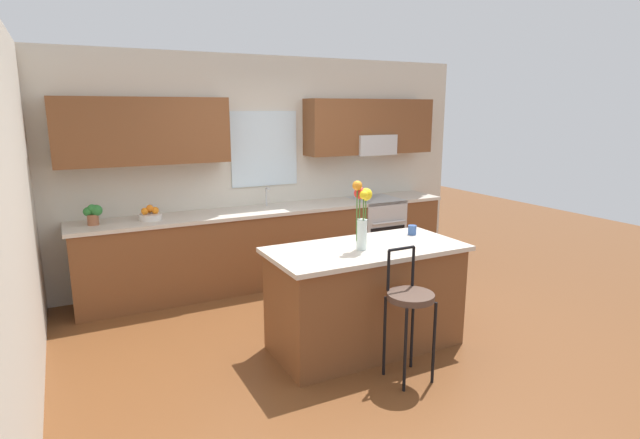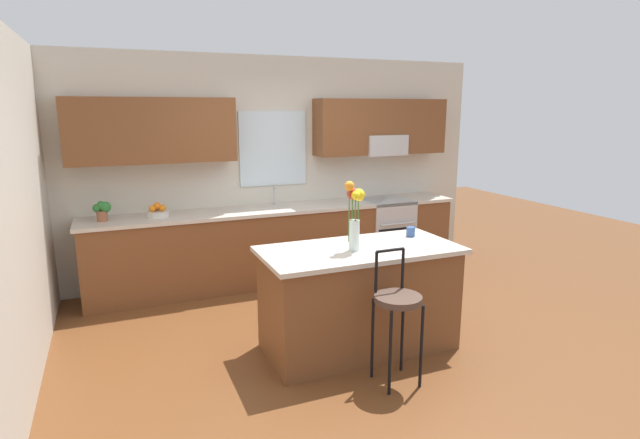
{
  "view_description": "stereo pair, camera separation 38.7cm",
  "coord_description": "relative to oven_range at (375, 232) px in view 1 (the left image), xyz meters",
  "views": [
    {
      "loc": [
        -2.22,
        -3.81,
        2.09
      ],
      "look_at": [
        0.02,
        0.55,
        1.0
      ],
      "focal_mm": 28.32,
      "sensor_mm": 36.0,
      "label": 1
    },
    {
      "loc": [
        -1.87,
        -3.98,
        2.09
      ],
      "look_at": [
        0.02,
        0.55,
        1.0
      ],
      "focal_mm": 28.32,
      "sensor_mm": 36.0,
      "label": 2
    }
  ],
  "objects": [
    {
      "name": "back_wall_assembly",
      "position": [
        -1.4,
        0.31,
        1.05
      ],
      "size": [
        5.6,
        0.5,
        2.7
      ],
      "color": "beige",
      "rests_on": "ground"
    },
    {
      "name": "ground_plane",
      "position": [
        -1.43,
        -1.68,
        -0.46
      ],
      "size": [
        14.0,
        14.0,
        0.0
      ],
      "primitive_type": "plane",
      "color": "brown"
    },
    {
      "name": "potted_plant_small",
      "position": [
        -3.41,
        0.02,
        0.58
      ],
      "size": [
        0.18,
        0.12,
        0.21
      ],
      "color": "#9E5B3D",
      "rests_on": "counter_run"
    },
    {
      "name": "bar_stool_near",
      "position": [
        -1.38,
        -2.58,
        0.18
      ],
      "size": [
        0.36,
        0.36,
        1.04
      ],
      "color": "black",
      "rests_on": "ground"
    },
    {
      "name": "sink_faucet",
      "position": [
        -1.47,
        0.17,
        0.6
      ],
      "size": [
        0.02,
        0.13,
        0.23
      ],
      "color": "#B7BABC",
      "rests_on": "counter_run"
    },
    {
      "name": "kitchen_island",
      "position": [
        -1.38,
        -1.95,
        0.0
      ],
      "size": [
        1.71,
        0.83,
        0.92
      ],
      "color": "brown",
      "rests_on": "ground"
    },
    {
      "name": "fruit_bowl_oranges",
      "position": [
        -2.85,
        0.03,
        0.51
      ],
      "size": [
        0.24,
        0.24,
        0.16
      ],
      "color": "silver",
      "rests_on": "counter_run"
    },
    {
      "name": "wall_left",
      "position": [
        -3.99,
        -1.38,
        0.89
      ],
      "size": [
        0.12,
        4.6,
        2.7
      ],
      "primitive_type": "cube",
      "color": "beige",
      "rests_on": "ground"
    },
    {
      "name": "oven_range",
      "position": [
        0.0,
        0.0,
        0.0
      ],
      "size": [
        0.6,
        0.64,
        0.92
      ],
      "color": "#B7BABC",
      "rests_on": "ground"
    },
    {
      "name": "counter_run",
      "position": [
        -1.43,
        0.02,
        0.01
      ],
      "size": [
        4.56,
        0.64,
        0.92
      ],
      "color": "brown",
      "rests_on": "ground"
    },
    {
      "name": "flower_vase",
      "position": [
        -1.46,
        -2.0,
        0.8
      ],
      "size": [
        0.18,
        0.16,
        0.59
      ],
      "color": "silver",
      "rests_on": "kitchen_island"
    },
    {
      "name": "mug_ceramic",
      "position": [
        -0.77,
        -1.79,
        0.51
      ],
      "size": [
        0.08,
        0.08,
        0.09
      ],
      "primitive_type": "cylinder",
      "color": "#33518C",
      "rests_on": "kitchen_island"
    }
  ]
}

